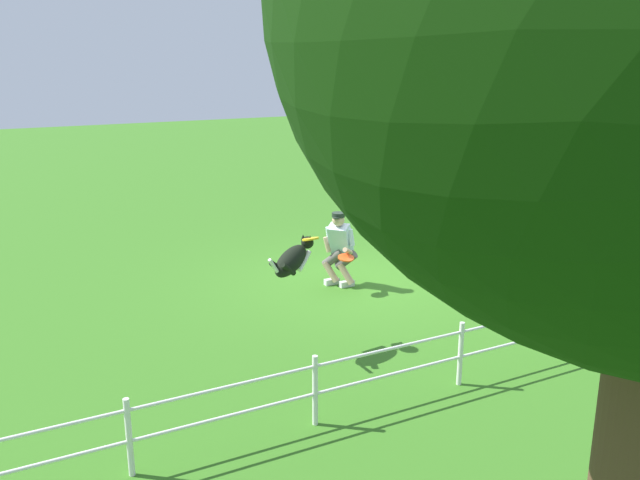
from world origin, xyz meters
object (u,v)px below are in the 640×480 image
at_px(person, 340,246).
at_px(frisbee_flying, 310,239).
at_px(dog, 293,259).
at_px(training_cone, 538,296).
at_px(frisbee_held, 346,258).

distance_m(person, frisbee_flying, 2.50).
relative_size(dog, training_cone, 2.55).
bearing_deg(person, frisbee_held, 38.35).
bearing_deg(frisbee_flying, person, -128.73).
height_order(frisbee_held, training_cone, frisbee_held).
distance_m(dog, training_cone, 4.20).
bearing_deg(person, frisbee_flying, 12.91).
relative_size(person, frisbee_flying, 5.75).
height_order(frisbee_flying, frisbee_held, frisbee_flying).
xyz_separation_m(frisbee_held, training_cone, (-2.34, 1.95, -0.43)).
distance_m(frisbee_held, training_cone, 3.08).
xyz_separation_m(person, dog, (1.79, 1.95, 0.56)).
distance_m(frisbee_flying, training_cone, 3.98).
bearing_deg(dog, training_cone, -38.84).
height_order(person, frisbee_flying, frisbee_flying).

